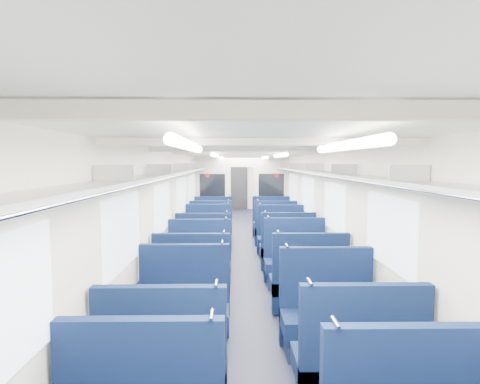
# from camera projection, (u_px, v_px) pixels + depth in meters

# --- Properties ---
(floor) EXTENTS (2.80, 18.00, 0.01)m
(floor) POSITION_uv_depth(u_px,v_px,m) (244.00, 253.00, 9.46)
(floor) COLOR black
(floor) RESTS_ON ground
(ceiling) EXTENTS (2.80, 18.00, 0.01)m
(ceiling) POSITION_uv_depth(u_px,v_px,m) (244.00, 153.00, 9.28)
(ceiling) COLOR white
(ceiling) RESTS_ON wall_left
(wall_left) EXTENTS (0.02, 18.00, 2.35)m
(wall_left) POSITION_uv_depth(u_px,v_px,m) (184.00, 204.00, 9.35)
(wall_left) COLOR beige
(wall_left) RESTS_ON floor
(dado_left) EXTENTS (0.03, 17.90, 0.70)m
(dado_left) POSITION_uv_depth(u_px,v_px,m) (185.00, 239.00, 9.41)
(dado_left) COLOR #111C39
(dado_left) RESTS_ON floor
(wall_right) EXTENTS (0.02, 18.00, 2.35)m
(wall_right) POSITION_uv_depth(u_px,v_px,m) (304.00, 204.00, 9.39)
(wall_right) COLOR beige
(wall_right) RESTS_ON floor
(dado_right) EXTENTS (0.03, 17.90, 0.70)m
(dado_right) POSITION_uv_depth(u_px,v_px,m) (303.00, 239.00, 9.45)
(dado_right) COLOR #111C39
(dado_right) RESTS_ON floor
(wall_far) EXTENTS (2.80, 0.02, 2.35)m
(wall_far) POSITION_uv_depth(u_px,v_px,m) (239.00, 183.00, 18.34)
(wall_far) COLOR beige
(wall_far) RESTS_ON floor
(luggage_rack_left) EXTENTS (0.36, 17.40, 0.18)m
(luggage_rack_left) POSITION_uv_depth(u_px,v_px,m) (192.00, 169.00, 9.29)
(luggage_rack_left) COLOR #B2B5BA
(luggage_rack_left) RESTS_ON wall_left
(luggage_rack_right) EXTENTS (0.36, 17.40, 0.18)m
(luggage_rack_right) POSITION_uv_depth(u_px,v_px,m) (296.00, 169.00, 9.33)
(luggage_rack_right) COLOR #B2B5BA
(luggage_rack_right) RESTS_ON wall_right
(windows) EXTENTS (2.78, 15.60, 0.75)m
(windows) POSITION_uv_depth(u_px,v_px,m) (245.00, 195.00, 8.89)
(windows) COLOR white
(windows) RESTS_ON wall_left
(ceiling_fittings) EXTENTS (2.70, 16.06, 0.11)m
(ceiling_fittings) POSITION_uv_depth(u_px,v_px,m) (244.00, 156.00, 9.03)
(ceiling_fittings) COLOR beige
(ceiling_fittings) RESTS_ON ceiling
(end_door) EXTENTS (0.75, 0.06, 2.00)m
(end_door) POSITION_uv_depth(u_px,v_px,m) (239.00, 187.00, 18.30)
(end_door) COLOR black
(end_door) RESTS_ON floor
(bulkhead) EXTENTS (2.80, 0.10, 2.35)m
(bulkhead) POSITION_uv_depth(u_px,v_px,m) (242.00, 193.00, 12.01)
(bulkhead) COLOR beige
(bulkhead) RESTS_ON floor
(seat_4) EXTENTS (1.07, 0.59, 1.20)m
(seat_4) POSITION_uv_depth(u_px,v_px,m) (164.00, 373.00, 3.39)
(seat_4) COLOR #0E1E45
(seat_4) RESTS_ON floor
(seat_5) EXTENTS (1.07, 0.59, 1.20)m
(seat_5) POSITION_uv_depth(u_px,v_px,m) (358.00, 370.00, 3.45)
(seat_5) COLOR #0E1E45
(seat_5) RESTS_ON floor
(seat_6) EXTENTS (1.07, 0.59, 1.20)m
(seat_6) POSITION_uv_depth(u_px,v_px,m) (183.00, 314.00, 4.72)
(seat_6) COLOR #0E1E45
(seat_6) RESTS_ON floor
(seat_7) EXTENTS (1.07, 0.59, 1.20)m
(seat_7) POSITION_uv_depth(u_px,v_px,m) (328.00, 319.00, 4.55)
(seat_7) COLOR #0E1E45
(seat_7) RESTS_ON floor
(seat_8) EXTENTS (1.07, 0.59, 1.20)m
(seat_8) POSITION_uv_depth(u_px,v_px,m) (192.00, 287.00, 5.75)
(seat_8) COLOR #0E1E45
(seat_8) RESTS_ON floor
(seat_9) EXTENTS (1.07, 0.59, 1.20)m
(seat_9) POSITION_uv_depth(u_px,v_px,m) (308.00, 286.00, 5.77)
(seat_9) COLOR #0E1E45
(seat_9) RESTS_ON floor
(seat_10) EXTENTS (1.07, 0.59, 1.20)m
(seat_10) POSITION_uv_depth(u_px,v_px,m) (199.00, 267.00, 6.84)
(seat_10) COLOR #0E1E45
(seat_10) RESTS_ON floor
(seat_11) EXTENTS (1.07, 0.59, 1.20)m
(seat_11) POSITION_uv_depth(u_px,v_px,m) (295.00, 264.00, 6.99)
(seat_11) COLOR #0E1E45
(seat_11) RESTS_ON floor
(seat_12) EXTENTS (1.07, 0.59, 1.20)m
(seat_12) POSITION_uv_depth(u_px,v_px,m) (204.00, 252.00, 7.95)
(seat_12) COLOR #0E1E45
(seat_12) RESTS_ON floor
(seat_13) EXTENTS (1.07, 0.59, 1.20)m
(seat_13) POSITION_uv_depth(u_px,v_px,m) (287.00, 251.00, 8.04)
(seat_13) COLOR #0E1E45
(seat_13) RESTS_ON floor
(seat_14) EXTENTS (1.07, 0.59, 1.20)m
(seat_14) POSITION_uv_depth(u_px,v_px,m) (208.00, 239.00, 9.31)
(seat_14) COLOR #0E1E45
(seat_14) RESTS_ON floor
(seat_15) EXTENTS (1.07, 0.59, 1.20)m
(seat_15) POSITION_uv_depth(u_px,v_px,m) (281.00, 240.00, 9.14)
(seat_15) COLOR #0E1E45
(seat_15) RESTS_ON floor
(seat_16) EXTENTS (1.07, 0.59, 1.20)m
(seat_16) POSITION_uv_depth(u_px,v_px,m) (211.00, 231.00, 10.44)
(seat_16) COLOR #0E1E45
(seat_16) RESTS_ON floor
(seat_17) EXTENTS (1.07, 0.59, 1.20)m
(seat_17) POSITION_uv_depth(u_px,v_px,m) (275.00, 231.00, 10.40)
(seat_17) COLOR #0E1E45
(seat_17) RESTS_ON floor
(seat_18) EXTENTS (1.07, 0.59, 1.20)m
(seat_18) POSITION_uv_depth(u_px,v_px,m) (213.00, 225.00, 11.37)
(seat_18) COLOR #0E1E45
(seat_18) RESTS_ON floor
(seat_19) EXTENTS (1.07, 0.59, 1.20)m
(seat_19) POSITION_uv_depth(u_px,v_px,m) (271.00, 225.00, 11.45)
(seat_19) COLOR #0E1E45
(seat_19) RESTS_ON floor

